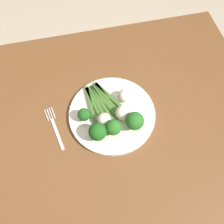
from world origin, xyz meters
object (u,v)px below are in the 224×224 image
(dining_table, at_px, (101,131))
(cauliflower_edge, at_px, (104,120))
(cauliflower_right, at_px, (125,96))
(asparagus_bundle, at_px, (101,102))
(plate, at_px, (112,114))
(broccoli_left, at_px, (84,115))
(broccoli_back, at_px, (113,128))
(cauliflower_near_center, at_px, (123,113))
(broccoli_back_right, at_px, (135,121))
(broccoli_outer_edge, at_px, (98,132))
(fork, at_px, (55,128))

(dining_table, distance_m, cauliflower_edge, 0.16)
(cauliflower_right, height_order, cauliflower_edge, same)
(asparagus_bundle, height_order, cauliflower_right, cauliflower_right)
(asparagus_bundle, bearing_deg, plate, 15.73)
(dining_table, height_order, broccoli_left, broccoli_left)
(asparagus_bundle, relative_size, broccoli_back, 2.76)
(broccoli_back, bearing_deg, cauliflower_right, 60.01)
(broccoli_back, relative_size, cauliflower_right, 1.37)
(broccoli_back, relative_size, cauliflower_edge, 1.35)
(dining_table, height_order, asparagus_bundle, asparagus_bundle)
(asparagus_bundle, height_order, cauliflower_near_center, cauliflower_near_center)
(asparagus_bundle, xyz_separation_m, broccoli_back_right, (0.09, -0.11, 0.04))
(plate, bearing_deg, broccoli_outer_edge, -129.89)
(asparagus_bundle, bearing_deg, broccoli_back, -8.29)
(dining_table, height_order, fork, fork)
(asparagus_bundle, distance_m, broccoli_left, 0.09)
(cauliflower_right, bearing_deg, dining_table, -155.59)
(broccoli_outer_edge, bearing_deg, dining_table, 76.74)
(asparagus_bundle, distance_m, fork, 0.18)
(broccoli_back_right, xyz_separation_m, fork, (-0.26, 0.06, -0.05))
(broccoli_back_right, height_order, broccoli_outer_edge, broccoli_back_right)
(plate, height_order, broccoli_outer_edge, broccoli_outer_edge)
(dining_table, xyz_separation_m, cauliflower_edge, (0.01, -0.03, 0.16))
(broccoli_back_right, xyz_separation_m, broccoli_outer_edge, (-0.12, -0.01, -0.00))
(broccoli_back_right, distance_m, broccoli_back, 0.07)
(plate, relative_size, cauliflower_edge, 6.39)
(broccoli_left, bearing_deg, cauliflower_edge, -22.98)
(broccoli_back, bearing_deg, asparagus_bundle, 98.86)
(cauliflower_near_center, bearing_deg, broccoli_back, -132.00)
(plate, bearing_deg, asparagus_bundle, 122.88)
(dining_table, distance_m, fork, 0.20)
(broccoli_left, relative_size, broccoli_back, 0.83)
(cauliflower_right, bearing_deg, broccoli_outer_edge, -134.66)
(asparagus_bundle, distance_m, cauliflower_right, 0.09)
(broccoli_outer_edge, xyz_separation_m, cauliflower_right, (0.12, 0.12, -0.02))
(broccoli_outer_edge, bearing_deg, broccoli_back_right, 4.52)
(asparagus_bundle, bearing_deg, cauliflower_near_center, 25.97)
(broccoli_back_right, bearing_deg, cauliflower_right, 92.29)
(cauliflower_right, relative_size, fork, 0.28)
(broccoli_outer_edge, height_order, broccoli_left, broccoli_outer_edge)
(cauliflower_right, bearing_deg, broccoli_back_right, -87.71)
(broccoli_back_right, xyz_separation_m, cauliflower_right, (-0.00, 0.11, -0.02))
(cauliflower_edge, bearing_deg, cauliflower_right, 40.17)
(broccoli_left, height_order, fork, broccoli_left)
(plate, xyz_separation_m, broccoli_back_right, (0.06, -0.07, 0.05))
(plate, relative_size, broccoli_back_right, 4.06)
(broccoli_back_right, xyz_separation_m, broccoli_back, (-0.07, -0.00, -0.01))
(broccoli_back_right, relative_size, broccoli_outer_edge, 1.04)
(dining_table, distance_m, cauliflower_right, 0.19)
(fork, bearing_deg, plate, -99.84)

